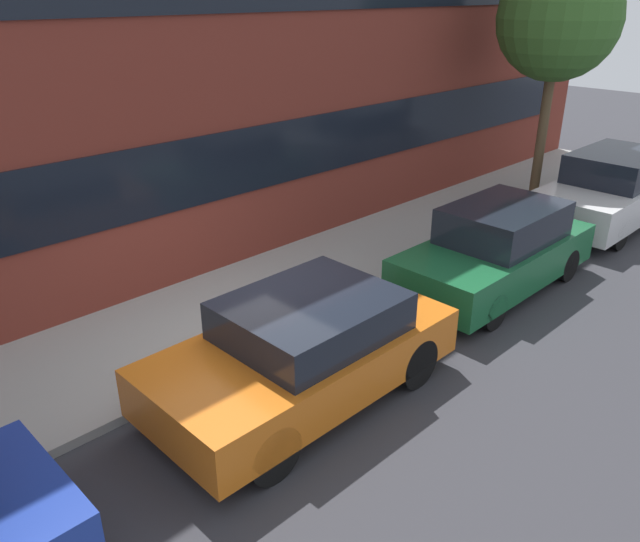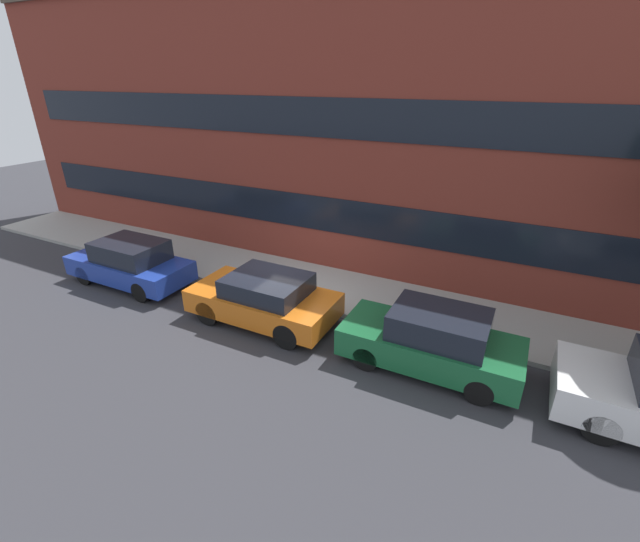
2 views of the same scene
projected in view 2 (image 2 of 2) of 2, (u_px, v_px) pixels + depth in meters
The scene contains 7 objects.
ground_plane at pixel (288, 304), 12.11m from camera, with size 56.00×56.00×0.00m, color #333338.
sidewalk_strip at pixel (310, 284), 13.12m from camera, with size 28.00×2.58×0.12m.
rowhouse_facade at pixel (336, 132), 12.73m from camera, with size 28.00×1.02×8.68m.
parked_car_blue at pixel (130, 263), 13.01m from camera, with size 3.90×1.63×1.40m.
parked_car_orange at pixel (264, 298), 11.00m from camera, with size 3.81×1.81×1.30m.
parked_car_green at pixel (432, 341), 9.20m from camera, with size 3.82×1.60×1.42m.
fire_hydrant at pixel (165, 248), 14.58m from camera, with size 0.54×0.30×0.76m.
Camera 2 is at (5.63, -9.03, 5.91)m, focal length 24.00 mm.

